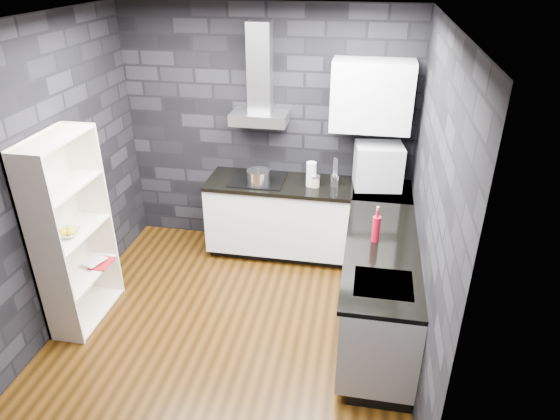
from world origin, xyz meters
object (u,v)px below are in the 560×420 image
(bookshelf, at_px, (72,234))
(fruit_bowl, at_px, (68,233))
(utensil_crock, at_px, (334,181))
(glass_vase, at_px, (311,174))
(red_bottle, at_px, (376,229))
(appliance_garage, at_px, (378,167))
(pot, at_px, (258,178))
(storage_jar, at_px, (315,182))

(bookshelf, distance_m, fruit_bowl, 0.07)
(utensil_crock, bearing_deg, glass_vase, -171.35)
(glass_vase, distance_m, red_bottle, 1.25)
(glass_vase, bearing_deg, appliance_garage, 8.73)
(pot, height_order, utensil_crock, pot)
(utensil_crock, xyz_separation_m, fruit_bowl, (-2.20, -1.49, -0.02))
(storage_jar, height_order, bookshelf, bookshelf)
(appliance_garage, bearing_deg, bookshelf, -158.25)
(red_bottle, height_order, bookshelf, bookshelf)
(pot, xyz_separation_m, storage_jar, (0.60, 0.06, -0.03))
(pot, xyz_separation_m, glass_vase, (0.56, 0.08, 0.05))
(appliance_garage, relative_size, fruit_bowl, 2.33)
(appliance_garage, bearing_deg, pot, -179.24)
(glass_vase, xyz_separation_m, fruit_bowl, (-1.96, -1.46, -0.09))
(storage_jar, height_order, appliance_garage, appliance_garage)
(pot, relative_size, utensil_crock, 2.03)
(bookshelf, bearing_deg, appliance_garage, 41.32)
(glass_vase, relative_size, bookshelf, 0.15)
(appliance_garage, xyz_separation_m, fruit_bowl, (-2.65, -1.56, -0.19))
(glass_vase, xyz_separation_m, bookshelf, (-1.96, -1.40, -0.13))
(utensil_crock, height_order, fruit_bowl, utensil_crock)
(utensil_crock, bearing_deg, pot, -171.41)
(appliance_garage, distance_m, bookshelf, 3.05)
(glass_vase, relative_size, fruit_bowl, 1.28)
(pot, relative_size, glass_vase, 0.90)
(glass_vase, bearing_deg, storage_jar, -25.27)
(glass_vase, distance_m, fruit_bowl, 2.44)
(pot, relative_size, bookshelf, 0.13)
(storage_jar, height_order, utensil_crock, utensil_crock)
(utensil_crock, bearing_deg, storage_jar, -162.93)
(pot, height_order, appliance_garage, appliance_garage)
(pot, xyz_separation_m, appliance_garage, (1.24, 0.19, 0.14))
(storage_jar, bearing_deg, appliance_garage, 11.40)
(appliance_garage, relative_size, red_bottle, 2.05)
(pot, bearing_deg, glass_vase, 8.56)
(fruit_bowl, bearing_deg, appliance_garage, 30.56)
(storage_jar, distance_m, bookshelf, 2.43)
(glass_vase, distance_m, appliance_garage, 0.70)
(pot, relative_size, fruit_bowl, 1.15)
(appliance_garage, distance_m, red_bottle, 1.16)
(storage_jar, bearing_deg, fruit_bowl, -144.46)
(utensil_crock, xyz_separation_m, red_bottle, (0.44, -1.08, 0.06))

